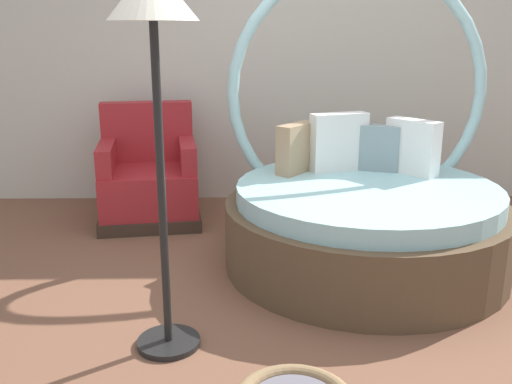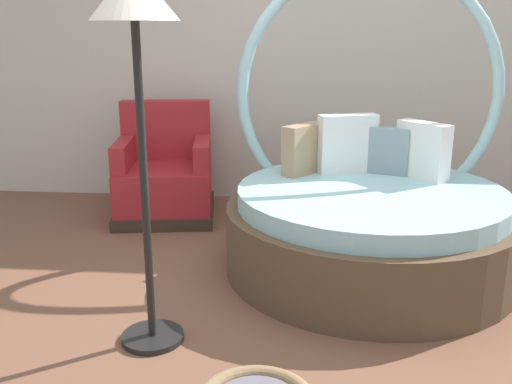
{
  "view_description": "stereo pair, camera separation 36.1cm",
  "coord_description": "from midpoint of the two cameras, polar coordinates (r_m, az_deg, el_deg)",
  "views": [
    {
      "loc": [
        -0.3,
        -2.91,
        1.56
      ],
      "look_at": [
        -0.25,
        0.56,
        0.55
      ],
      "focal_mm": 40.31,
      "sensor_mm": 36.0,
      "label": 1
    },
    {
      "loc": [
        0.06,
        -2.9,
        1.56
      ],
      "look_at": [
        -0.25,
        0.56,
        0.55
      ],
      "focal_mm": 40.31,
      "sensor_mm": 36.0,
      "label": 2
    }
  ],
  "objects": [
    {
      "name": "floor_lamp",
      "position": [
        2.65,
        -14.12,
        15.11
      ],
      "size": [
        0.4,
        0.4,
        1.82
      ],
      "color": "black",
      "rests_on": "ground_plane"
    },
    {
      "name": "round_daybed",
      "position": [
        3.89,
        8.06,
        -1.51
      ],
      "size": [
        1.86,
        1.86,
        2.01
      ],
      "color": "brown",
      "rests_on": "ground_plane"
    },
    {
      "name": "back_wall",
      "position": [
        5.23,
        0.4,
        14.59
      ],
      "size": [
        8.0,
        0.12,
        2.82
      ],
      "primitive_type": "cube",
      "color": "beige",
      "rests_on": "ground_plane"
    },
    {
      "name": "ground_plane",
      "position": [
        3.31,
        1.32,
        -12.16
      ],
      "size": [
        8.0,
        8.0,
        0.02
      ],
      "primitive_type": "cube",
      "color": "brown"
    },
    {
      "name": "red_armchair",
      "position": [
        4.86,
        -12.68,
        1.17
      ],
      "size": [
        0.9,
        0.9,
        0.94
      ],
      "color": "#38281E",
      "rests_on": "ground_plane"
    }
  ]
}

